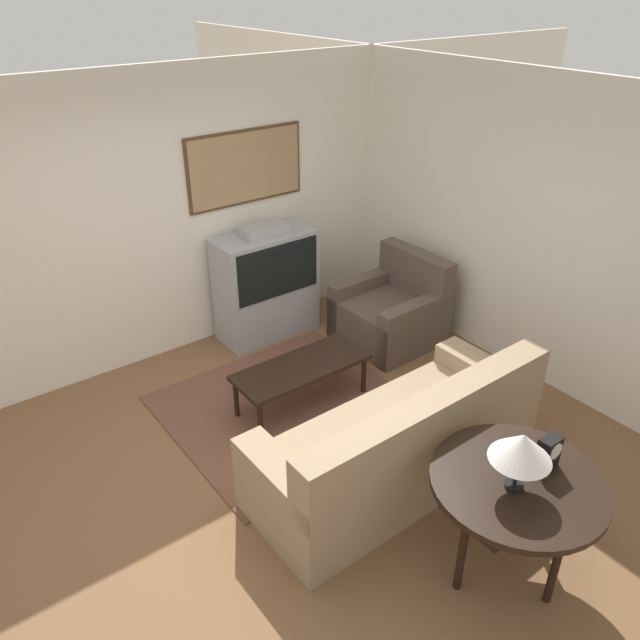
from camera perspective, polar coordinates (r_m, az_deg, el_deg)
ground_plane at (r=4.97m, az=-3.48°, el=-13.28°), size 12.00×12.00×0.00m
wall_back at (r=5.93m, az=-15.43°, el=8.53°), size 12.00×0.10×2.70m
wall_right at (r=5.89m, az=18.06°, el=7.92°), size 0.06×12.00×2.70m
area_rug at (r=5.53m, az=-3.04°, el=-8.01°), size 1.96×1.84×0.01m
tv at (r=6.39m, az=-4.93°, el=3.30°), size 1.02×0.48×1.19m
couch at (r=4.69m, az=7.30°, el=-11.32°), size 2.23×0.91×0.92m
armchair at (r=6.42m, az=6.56°, el=0.65°), size 0.91×0.92×0.89m
coffee_table at (r=5.37m, az=-1.71°, el=-4.53°), size 1.19×0.48×0.41m
console_table at (r=4.04m, az=17.63°, el=-14.47°), size 1.05×1.05×0.72m
table_lamp at (r=3.75m, az=17.96°, el=-11.03°), size 0.36×0.36×0.39m
mantel_clock at (r=4.08m, az=20.17°, el=-11.26°), size 0.14×0.10×0.21m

